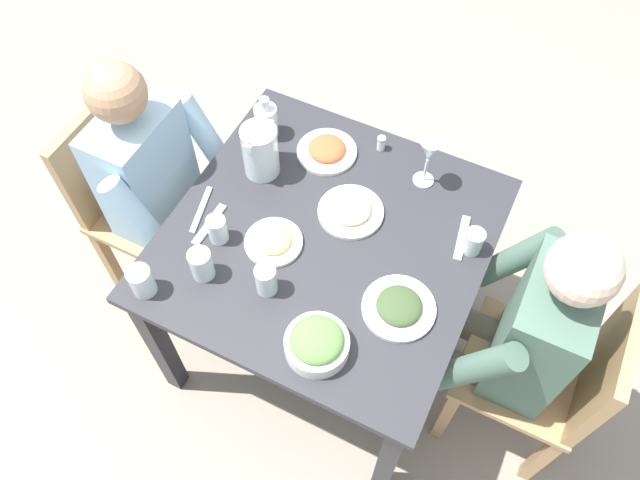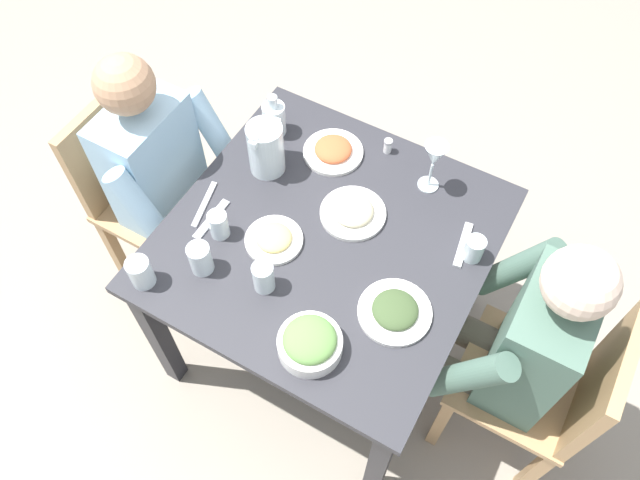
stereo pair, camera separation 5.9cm
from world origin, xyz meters
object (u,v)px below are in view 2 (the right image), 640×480
Objects in this scene: water_glass_far_right at (219,224)px; water_glass_far_left at (263,277)px; chair_near at (551,388)px; chair_far at (141,188)px; diner_near at (501,339)px; plate_fries at (274,239)px; salt_shaker at (388,146)px; salad_bowl at (310,342)px; plate_rice_curry at (333,150)px; water_glass_near_left at (141,272)px; water_pitcher at (266,148)px; water_glass_by_pitcher at (200,258)px; wine_glass at (434,158)px; water_glass_near_right at (474,249)px; plate_beans at (353,212)px; dining_table at (327,255)px; diner_far at (177,185)px; oil_carafe at (274,120)px; plate_dolmas at (395,311)px.

water_glass_far_right is 0.91× the size of water_glass_far_left.
chair_far is at bearing 90.33° from chair_near.
diner_near is 12.20× the size of water_glass_far_right.
salt_shaker is at bearing -15.80° from plate_fries.
salad_bowl is 0.89× the size of plate_rice_curry.
water_glass_near_left is at bearing 153.57° from salt_shaker.
water_pitcher reaches higher than chair_near.
water_glass_by_pitcher is (-0.28, 1.09, 0.31)m from chair_near.
water_glass_by_pitcher is 0.55× the size of wine_glass.
wine_glass is (0.50, -0.49, 0.09)m from water_glass_far_right.
water_glass_near_right reaches higher than salt_shaker.
dining_table is at bearing 165.41° from plate_beans.
water_glass_near_left is at bearing 112.10° from diner_near.
water_glass_far_left is (-0.56, -0.07, 0.04)m from plate_rice_curry.
salad_bowl is (-0.35, 0.67, 0.30)m from chair_near.
diner_near reaches higher than wine_glass.
water_glass_by_pitcher reaches higher than salt_shaker.
plate_fries is (0.26, 0.28, -0.03)m from salad_bowl.
water_glass_near_left is at bearing 171.02° from water_pitcher.
salad_bowl is 0.58m from water_glass_near_right.
oil_carafe is at bearing -36.33° from diner_far.
water_glass_far_left is at bearing 172.66° from salt_shaker.
diner_far reaches higher than plate_rice_curry.
chair_near is 0.84m from plate_beans.
plate_dolmas is at bearing 113.65° from diner_near.
water_glass_near_right is at bearing -66.63° from water_glass_far_right.
plate_fries is at bearing -36.26° from water_glass_by_pitcher.
water_glass_far_left is at bearing 63.96° from salad_bowl.
water_glass_by_pitcher is at bearing 143.52° from wine_glass.
diner_near is at bearing -112.31° from plate_rice_curry.
diner_near reaches higher than water_glass_near_left.
oil_carafe is at bearing 51.92° from dining_table.
wine_glass is (0.76, -0.59, 0.09)m from water_glass_near_left.
salad_bowl is 0.27m from plate_dolmas.
chair_far is 1.28m from water_glass_near_right.
chair_far is at bearing 90.88° from dining_table.
plate_rice_curry is 0.95× the size of plate_dolmas.
chair_near is 5.31× the size of oil_carafe.
wine_glass is at bearing -29.10° from dining_table.
chair_far is 0.89m from plate_beans.
oil_carafe is at bearing 57.44° from plate_dolmas.
water_glass_far_left is at bearing -107.76° from chair_far.
dining_table is 0.40m from water_pitcher.
wine_glass is 0.23m from salt_shaker.
water_pitcher is 1.04× the size of plate_fries.
chair_near is 0.52m from water_glass_near_right.
water_glass_by_pitcher is (-0.28, 0.88, 0.16)m from diner_near.
plate_fries is 0.47m from oil_carafe.
water_pitcher is 1.16× the size of oil_carafe.
water_pitcher reaches higher than plate_dolmas.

